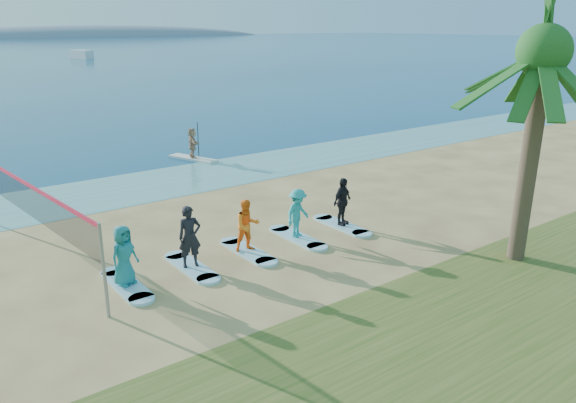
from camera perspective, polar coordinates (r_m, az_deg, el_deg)
ground at (r=17.60m, az=0.19°, el=-5.85°), size 600.00×600.00×0.00m
shallow_water at (r=26.27m, az=-13.74°, el=1.67°), size 600.00×600.00×0.00m
island_ridge at (r=330.01m, az=-19.04°, el=15.56°), size 220.00×56.00×18.00m
volleyball_net at (r=18.26m, az=-24.34°, el=-0.22°), size 0.97×9.05×2.50m
palm_tree at (r=17.48m, az=24.54°, el=13.53°), size 5.60×5.60×7.49m
paddleboard at (r=30.72m, az=-9.61°, el=4.33°), size 1.67×3.06×0.12m
paddleboarder at (r=30.54m, az=-9.69°, el=5.89°), size 0.85×1.55×1.59m
boat_offshore_b at (r=127.34m, az=-20.22°, el=13.49°), size 3.42×6.11×1.67m
surfboard_0 at (r=16.46m, az=-16.07°, el=-8.16°), size 0.70×2.20×0.09m
student_0 at (r=16.10m, az=-16.34°, el=-5.27°), size 0.98×0.81×1.71m
surfboard_1 at (r=17.17m, az=-9.78°, el=-6.59°), size 0.70×2.20×0.09m
student_1 at (r=16.79m, az=-9.96°, el=-3.54°), size 0.76×0.58×1.87m
surfboard_2 at (r=18.07m, az=-4.09°, el=-5.09°), size 0.70×2.20×0.09m
student_2 at (r=17.75m, az=-4.16°, el=-2.44°), size 0.92×0.78×1.68m
surfboard_3 at (r=19.15m, az=0.98°, el=-3.70°), size 0.70×2.20×0.09m
student_3 at (r=18.85m, az=1.00°, el=-1.20°), size 1.22×0.92×1.68m
surfboard_4 at (r=20.37m, az=5.47°, el=-2.44°), size 0.70×2.20×0.09m
student_4 at (r=20.08m, az=5.55°, el=-0.01°), size 1.09×0.68×1.73m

